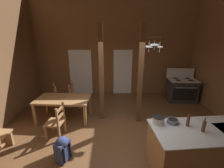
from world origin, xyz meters
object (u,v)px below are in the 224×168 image
stove_range (181,90)px  ladderback_chair_by_post (75,95)px  mixing_bowl_on_counter (173,121)px  stockpot_on_counter (158,120)px  bottle_tall_on_counter (204,126)px  dining_table (63,101)px  kitchen_island (203,149)px  bottle_short_on_counter (188,121)px  ladderback_chair_at_table_end (59,96)px  backpack (63,148)px  ladderback_chair_near_window (57,122)px

stove_range → ladderback_chair_by_post: stove_range is taller
ladderback_chair_by_post → mixing_bowl_on_counter: size_ratio=4.06×
stockpot_on_counter → bottle_tall_on_counter: size_ratio=1.03×
dining_table → ladderback_chair_by_post: (0.18, 0.93, -0.20)m
kitchen_island → dining_table: kitchen_island is taller
kitchen_island → bottle_short_on_counter: 0.69m
stockpot_on_counter → stove_range: bearing=57.6°
mixing_bowl_on_counter → bottle_short_on_counter: bearing=-24.2°
stove_range → dining_table: 4.76m
kitchen_island → bottle_short_on_counter: bearing=160.1°
stove_range → bottle_short_on_counter: bearing=-113.9°
dining_table → stockpot_on_counter: stockpot_on_counter is taller
dining_table → ladderback_chair_at_table_end: 0.98m
ladderback_chair_by_post → bottle_tall_on_counter: 4.38m
bottle_short_on_counter → ladderback_chair_by_post: bearing=135.4°
mixing_bowl_on_counter → stove_range: bearing=61.7°
ladderback_chair_at_table_end → backpack: ladderback_chair_at_table_end is taller
kitchen_island → mixing_bowl_on_counter: (-0.60, 0.24, 0.51)m
stove_range → ladderback_chair_near_window: bearing=-152.5°
mixing_bowl_on_counter → kitchen_island: bearing=-21.8°
backpack → mixing_bowl_on_counter: (2.37, -0.03, 0.67)m
stove_range → stockpot_on_counter: (-2.04, -3.22, 0.53)m
stockpot_on_counter → mixing_bowl_on_counter: bearing=1.2°
ladderback_chair_near_window → ladderback_chair_at_table_end: bearing=104.6°
ladderback_chair_near_window → ladderback_chair_by_post: 1.86m
stove_range → bottle_short_on_counter: (-1.48, -3.33, 0.57)m
ladderback_chair_near_window → mixing_bowl_on_counter: mixing_bowl_on_counter is taller
stove_range → ladderback_chair_at_table_end: 4.99m
kitchen_island → ladderback_chair_at_table_end: bearing=142.7°
stove_range → mixing_bowl_on_counter: bearing=-118.3°
kitchen_island → ladderback_chair_at_table_end: 4.81m
dining_table → mixing_bowl_on_counter: size_ratio=7.57×
ladderback_chair_at_table_end → ladderback_chair_by_post: bearing=6.3°
stockpot_on_counter → ladderback_chair_near_window: bearing=160.2°
stockpot_on_counter → bottle_tall_on_counter: bearing=-21.3°
dining_table → backpack: dining_table is taller
ladderback_chair_at_table_end → kitchen_island: bearing=-37.3°
ladderback_chair_near_window → bottle_short_on_counter: bearing=-18.2°
ladderback_chair_by_post → backpack: size_ratio=1.59×
stove_range → stockpot_on_counter: bearing=-122.4°
dining_table → bottle_tall_on_counter: 3.92m
ladderback_chair_by_post → kitchen_island: bearing=-42.6°
kitchen_island → bottle_tall_on_counter: bearing=-154.5°
bottle_tall_on_counter → stockpot_on_counter: bearing=158.7°
kitchen_island → bottle_short_on_counter: (-0.35, 0.13, 0.58)m
ladderback_chair_at_table_end → bottle_tall_on_counter: 4.78m
bottle_tall_on_counter → ladderback_chair_by_post: bearing=135.5°
ladderback_chair_near_window → mixing_bowl_on_counter: (2.76, -0.87, 0.53)m
dining_table → ladderback_chair_by_post: size_ratio=1.87×
bottle_tall_on_counter → bottle_short_on_counter: size_ratio=1.06×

